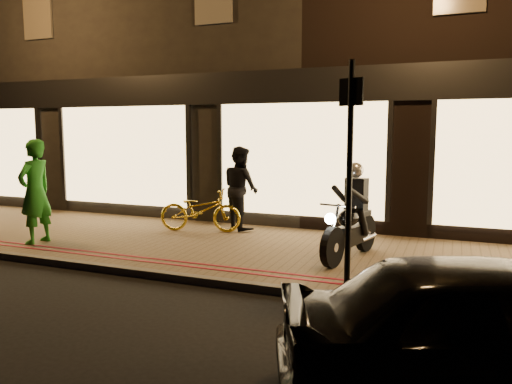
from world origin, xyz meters
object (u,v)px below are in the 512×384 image
(person_green, at_px, (35,192))
(sign_post, at_px, (350,164))
(motorcycle, at_px, (351,222))
(parked_car, at_px, (507,330))
(bicycle_gold, at_px, (200,210))

(person_green, bearing_deg, sign_post, 85.00)
(motorcycle, xyz_separation_m, parked_car, (2.00, -3.77, -0.10))
(motorcycle, bearing_deg, person_green, -156.19)
(bicycle_gold, relative_size, parked_car, 0.46)
(bicycle_gold, bearing_deg, sign_post, -139.31)
(sign_post, bearing_deg, bicycle_gold, 143.66)
(sign_post, relative_size, bicycle_gold, 1.75)
(bicycle_gold, bearing_deg, motorcycle, -119.69)
(sign_post, xyz_separation_m, person_green, (-5.98, 0.58, -0.70))
(bicycle_gold, bearing_deg, person_green, 118.77)
(person_green, xyz_separation_m, parked_car, (7.71, -2.69, -0.46))
(bicycle_gold, xyz_separation_m, parked_car, (5.36, -4.78, 0.06))
(motorcycle, xyz_separation_m, bicycle_gold, (-3.36, 1.01, -0.16))
(person_green, bearing_deg, bicycle_gold, 132.31)
(motorcycle, relative_size, parked_car, 0.52)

